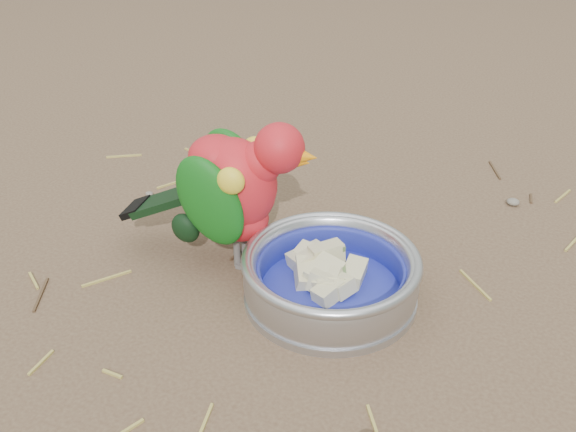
% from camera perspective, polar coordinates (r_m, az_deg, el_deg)
% --- Properties ---
extents(ground, '(60.00, 60.00, 0.00)m').
position_cam_1_polar(ground, '(0.82, -0.94, -5.34)').
color(ground, brown).
extents(food_bowl, '(0.21, 0.21, 0.02)m').
position_cam_1_polar(food_bowl, '(0.78, 3.76, -6.83)').
color(food_bowl, '#B2B2BA').
rests_on(food_bowl, ground).
extents(bowl_wall, '(0.21, 0.21, 0.04)m').
position_cam_1_polar(bowl_wall, '(0.76, 3.83, -5.04)').
color(bowl_wall, '#B2B2BA').
rests_on(bowl_wall, food_bowl).
extents(fruit_wedges, '(0.12, 0.12, 0.03)m').
position_cam_1_polar(fruit_wedges, '(0.76, 3.82, -5.46)').
color(fruit_wedges, beige).
rests_on(fruit_wedges, food_bowl).
extents(lory_parrot, '(0.25, 0.14, 0.19)m').
position_cam_1_polar(lory_parrot, '(0.80, -4.74, 1.78)').
color(lory_parrot, red).
rests_on(lory_parrot, ground).
extents(ground_debris, '(0.90, 0.80, 0.01)m').
position_cam_1_polar(ground_debris, '(0.81, -0.59, -5.23)').
color(ground_debris, '#AD9A48').
rests_on(ground_debris, ground).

